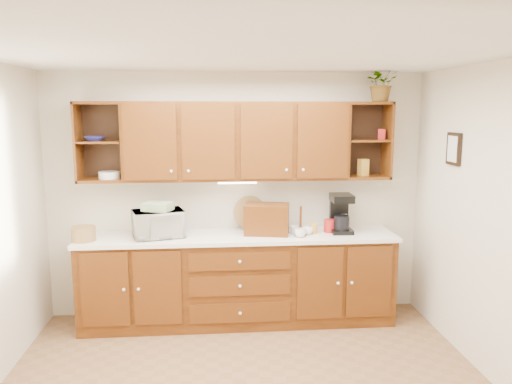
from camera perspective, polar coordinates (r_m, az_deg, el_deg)
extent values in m
plane|color=white|center=(3.57, -1.00, 15.69)|extent=(4.00, 4.00, 0.00)
plane|color=beige|center=(5.38, -2.26, -0.35)|extent=(4.00, 0.00, 4.00)
plane|color=beige|center=(4.29, 26.82, -3.85)|extent=(0.00, 3.50, 3.50)
cube|color=#3C1A06|center=(5.30, -2.04, -10.00)|extent=(3.20, 0.60, 0.90)
cube|color=white|center=(5.15, -2.06, -5.10)|extent=(3.24, 0.64, 0.04)
cube|color=#3C1A06|center=(5.14, -2.21, 5.83)|extent=(2.30, 0.33, 0.80)
cube|color=black|center=(5.41, -17.07, 5.60)|extent=(0.45, 0.02, 0.80)
cube|color=black|center=(5.53, 12.16, 5.88)|extent=(0.45, 0.02, 0.80)
cube|color=#3C1A06|center=(5.26, -17.42, 5.49)|extent=(0.43, 0.30, 0.02)
cube|color=#3C1A06|center=(5.39, 12.63, 5.77)|extent=(0.43, 0.30, 0.02)
cube|color=#3C1A06|center=(5.38, 12.78, 9.86)|extent=(0.45, 0.33, 0.03)
cube|color=white|center=(5.14, -2.15, 1.11)|extent=(0.40, 0.05, 0.02)
cube|color=black|center=(4.98, 21.68, 4.60)|extent=(0.03, 0.24, 0.30)
cylinder|color=olive|center=(5.17, -19.12, -4.53)|extent=(0.25, 0.25, 0.14)
imported|color=beige|center=(5.12, -11.11, -3.57)|extent=(0.57, 0.46, 0.27)
cube|color=#EBE16E|center=(5.08, -11.17, -1.62)|extent=(0.33, 0.29, 0.08)
cylinder|color=#103215|center=(5.21, -10.76, -3.11)|extent=(0.07, 0.07, 0.31)
cylinder|color=olive|center=(5.40, -0.67, -4.12)|extent=(0.37, 0.18, 0.36)
cube|color=#3C1A06|center=(5.14, 1.26, -3.12)|extent=(0.49, 0.36, 0.31)
cylinder|color=#3C1A06|center=(5.11, 5.12, -3.29)|extent=(0.02, 0.02, 0.30)
cylinder|color=#3C1A06|center=(5.14, 5.10, -4.85)|extent=(0.12, 0.12, 0.02)
imported|color=white|center=(5.17, 5.90, -4.37)|extent=(0.14, 0.14, 0.09)
imported|color=white|center=(5.17, 4.34, -4.33)|extent=(0.14, 0.14, 0.09)
imported|color=white|center=(5.05, 5.07, -4.68)|extent=(0.14, 0.14, 0.09)
cylinder|color=maroon|center=(5.29, 8.40, -3.85)|extent=(0.16, 0.16, 0.13)
cylinder|color=white|center=(5.38, 9.87, -3.42)|extent=(0.11, 0.11, 0.18)
cylinder|color=gold|center=(5.23, 6.54, -4.12)|extent=(0.11, 0.11, 0.10)
cube|color=black|center=(5.31, 9.68, -4.34)|extent=(0.23, 0.29, 0.04)
cube|color=black|center=(5.37, 9.44, -2.29)|extent=(0.20, 0.07, 0.34)
cube|color=black|center=(5.24, 9.78, -0.67)|extent=(0.23, 0.29, 0.08)
cylinder|color=black|center=(5.27, 9.76, -3.48)|extent=(0.17, 0.17, 0.15)
imported|color=navy|center=(5.25, -17.95, 5.82)|extent=(0.23, 0.23, 0.05)
cylinder|color=white|center=(5.27, -16.41, 1.88)|extent=(0.27, 0.27, 0.07)
cube|color=gold|center=(5.40, 12.15, 2.78)|extent=(0.12, 0.11, 0.17)
cube|color=maroon|center=(5.39, 14.16, 6.41)|extent=(0.09, 0.08, 0.11)
imported|color=#999999|center=(5.39, 14.17, 12.00)|extent=(0.41, 0.38, 0.38)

